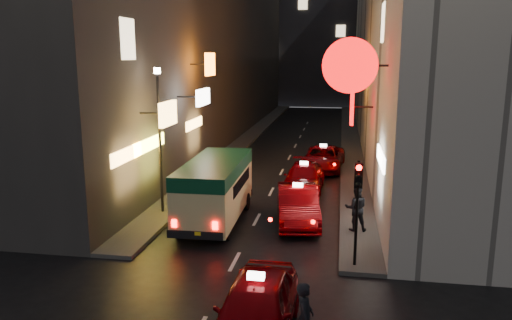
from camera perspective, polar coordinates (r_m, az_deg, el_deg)
The scene contains 14 objects.
building_left at distance 42.62m, azimuth -6.02°, elevation 14.67°, with size 7.47×52.00×18.00m.
building_right at distance 41.33m, azimuth 16.61°, elevation 14.34°, with size 8.35×52.00×18.00m.
building_far at distance 73.21m, azimuth 7.27°, elevation 15.01°, with size 30.00×10.00×22.00m, color #323237.
sidewalk_left at distance 42.27m, azimuth -0.85°, elevation 2.62°, with size 1.50×52.00×0.15m, color #44423F.
sidewalk_right at distance 41.59m, azimuth 10.75°, elevation 2.25°, with size 1.50×52.00×0.15m, color #44423F.
minibus at distance 20.73m, azimuth -4.68°, elevation -2.73°, with size 2.26×6.14×2.62m.
taxi_near at distance 12.66m, azimuth -0.02°, elevation -16.17°, with size 2.47×5.81×2.00m.
taxi_second at distance 20.91m, azimuth 4.77°, elevation -4.78°, with size 3.09×5.88×1.95m.
taxi_third at distance 25.68m, azimuth 5.49°, elevation -1.82°, with size 2.23×5.19×1.81m.
taxi_far at distance 30.77m, azimuth 7.67°, elevation 0.42°, with size 2.53×5.32×1.81m.
pedestrian_crossing at distance 12.19m, azimuth 5.59°, elevation -17.03°, with size 0.65×0.42×1.98m, color black.
pedestrian_sidewalk at distance 19.81m, azimuth 11.37°, elevation -5.08°, with size 0.77×0.48×2.05m, color black.
traffic_light at distance 16.06m, azimuth 11.56°, elevation -3.48°, with size 0.26×0.43×3.50m.
lamp_post at distance 21.64m, azimuth -10.97°, elevation 3.29°, with size 0.28×0.28×6.22m.
Camera 1 is at (3.39, -7.02, 6.87)m, focal length 35.00 mm.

